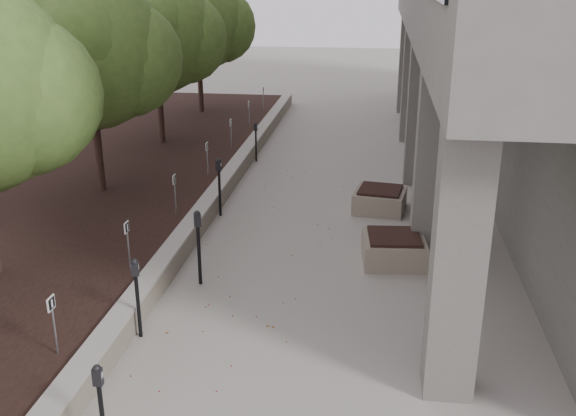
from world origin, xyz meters
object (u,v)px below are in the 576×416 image
Objects in this scene: parking_meter_1 at (102,412)px; planter_back at (380,199)px; parking_meter_4 at (220,187)px; crabapple_tree_4 at (157,59)px; parking_meter_3 at (199,248)px; crabapple_tree_5 at (198,42)px; parking_meter_2 at (138,298)px; crabapple_tree_3 at (92,85)px; planter_front at (394,248)px; parking_meter_5 at (256,142)px.

parking_meter_1 is 1.10× the size of planter_back.
parking_meter_1 is at bearing -109.36° from planter_back.
parking_meter_1 is at bearing -71.40° from parking_meter_4.
parking_meter_3 is at bearing -67.86° from crabapple_tree_4.
crabapple_tree_5 is 16.72m from parking_meter_2.
planter_front is (7.49, -2.61, -2.82)m from crabapple_tree_3.
parking_meter_2 is (3.25, -16.22, -2.41)m from crabapple_tree_5.
crabapple_tree_3 is at bearing 100.36° from parking_meter_2.
planter_front is (3.76, 1.57, -0.47)m from parking_meter_3.
parking_meter_1 is 4.89m from parking_meter_3.
parking_meter_4 is at bearing -83.72° from parking_meter_5.
planter_back is at bearing 28.30° from parking_meter_4.
crabapple_tree_5 is 3.80× the size of parking_meter_2.
crabapple_tree_5 is 11.19m from parking_meter_4.
parking_meter_3 is 8.69m from parking_meter_5.
parking_meter_1 is 0.92× the size of parking_meter_4.
planter_back is (7.19, 0.50, -2.83)m from crabapple_tree_3.
parking_meter_3 reaches higher than parking_meter_2.
parking_meter_5 is (3.25, -5.50, -2.49)m from crabapple_tree_5.
crabapple_tree_4 is 11.93m from parking_meter_2.
parking_meter_2 reaches higher than planter_back.
parking_meter_3 reaches higher than planter_back.
crabapple_tree_5 reaches higher than parking_meter_3.
crabapple_tree_5 is at bearing 90.00° from crabapple_tree_4.
parking_meter_4 is at bearing 75.97° from parking_meter_3.
parking_meter_2 is at bearing -73.85° from crabapple_tree_4.
planter_back is (3.94, 6.73, -0.43)m from parking_meter_2.
parking_meter_1 reaches higher than parking_meter_5.
parking_meter_5 is 1.02× the size of planter_back.
parking_meter_2 is 0.93× the size of parking_meter_3.
crabapple_tree_5 is 4.39× the size of planter_back.
parking_meter_3 is 5.84m from planter_back.
parking_meter_1 is 10.15m from planter_back.
parking_meter_1 is (3.83, -9.07, -2.44)m from crabapple_tree_3.
parking_meter_3 reaches higher than planter_front.
crabapple_tree_4 reaches higher than parking_meter_2.
planter_back is (3.45, 4.68, -0.48)m from parking_meter_3.
planter_front is (3.67, 6.46, -0.39)m from parking_meter_1.
planter_front is 3.12m from planter_back.
parking_meter_4 reaches higher than planter_front.
parking_meter_5 is at bearing 134.60° from planter_back.
parking_meter_3 is at bearing -75.25° from crabapple_tree_5.
parking_meter_4 is at bearing 72.79° from parking_meter_2.
crabapple_tree_5 is 3.55× the size of parking_meter_3.
parking_meter_2 is at bearing 98.88° from parking_meter_1.
parking_meter_3 is (3.73, -14.18, -2.35)m from crabapple_tree_5.
crabapple_tree_5 is 14.85m from parking_meter_3.
planter_front is at bearing -59.27° from crabapple_tree_5.
crabapple_tree_3 is 4.39× the size of planter_back.
parking_meter_3 is 1.21× the size of parking_meter_5.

